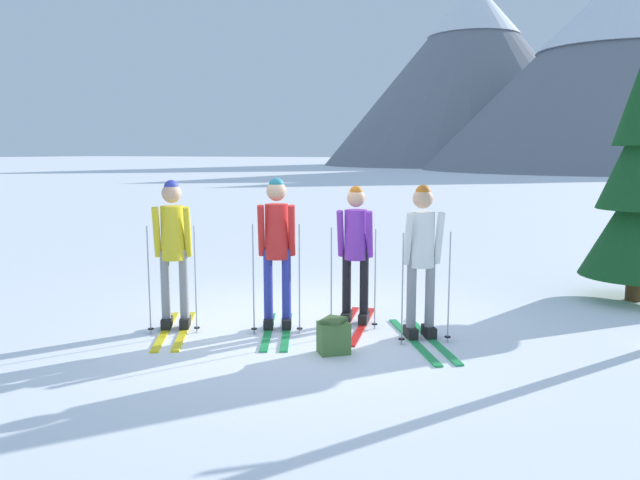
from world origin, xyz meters
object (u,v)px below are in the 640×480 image
at_px(skier_in_purple, 356,247).
at_px(backpack_on_snow_front, 334,336).
at_px(skier_in_yellow, 173,245).
at_px(skier_in_white, 422,255).
at_px(skier_in_red, 277,246).

distance_m(skier_in_purple, backpack_on_snow_front, 1.43).
distance_m(skier_in_yellow, backpack_on_snow_front, 2.28).
bearing_deg(backpack_on_snow_front, skier_in_white, 51.92).
distance_m(skier_in_yellow, skier_in_white, 2.94).
bearing_deg(skier_in_purple, skier_in_yellow, -148.91).
height_order(skier_in_purple, skier_in_white, skier_in_white).
xyz_separation_m(skier_in_yellow, backpack_on_snow_front, (2.11, -0.03, -0.85)).
xyz_separation_m(skier_in_red, skier_in_purple, (0.75, 0.65, -0.06)).
bearing_deg(skier_in_yellow, skier_in_purple, 31.09).
height_order(skier_in_red, backpack_on_snow_front, skier_in_red).
bearing_deg(skier_in_white, skier_in_purple, 162.84).
xyz_separation_m(skier_in_purple, backpack_on_snow_front, (0.22, -1.18, -0.79)).
distance_m(skier_in_red, skier_in_white, 1.71).
relative_size(skier_in_yellow, skier_in_red, 0.98).
height_order(skier_in_yellow, backpack_on_snow_front, skier_in_yellow).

